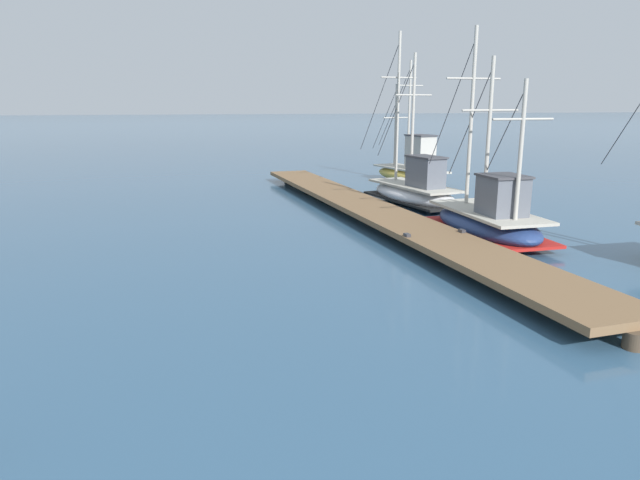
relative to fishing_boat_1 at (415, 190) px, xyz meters
name	(u,v)px	position (x,y,z in m)	size (l,w,h in m)	color
floating_dock	(371,209)	(-2.56, -2.23, -0.23)	(3.01, 21.71, 0.53)	brown
fishing_boat_1	(415,190)	(0.00, 0.00, 0.00)	(2.50, 6.72, 6.41)	silver
fishing_boat_2	(489,219)	(-0.26, -5.65, 0.00)	(1.94, 6.22, 5.92)	navy
fishing_boat_3	(412,169)	(2.32, 5.60, 0.10)	(2.59, 5.97, 5.71)	gold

